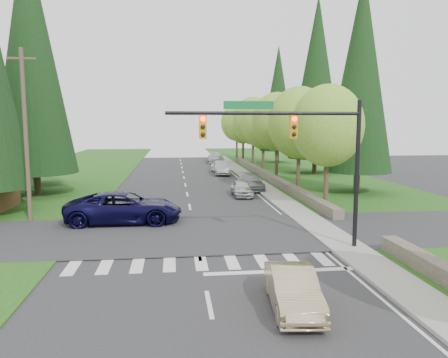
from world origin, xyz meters
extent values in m
plane|color=#28282B|center=(0.00, 0.00, 0.00)|extent=(120.00, 120.00, 0.00)
cube|color=#1E4A13|center=(13.00, 20.00, 0.03)|extent=(14.00, 110.00, 0.06)
cube|color=#1E4A13|center=(-13.00, 20.00, 0.03)|extent=(14.00, 110.00, 0.06)
cube|color=#28282B|center=(0.00, 8.00, 0.00)|extent=(120.00, 8.00, 0.10)
cube|color=gray|center=(6.90, 22.00, 0.07)|extent=(1.80, 80.00, 0.13)
cube|color=gray|center=(6.05, 22.00, 0.07)|extent=(0.20, 80.00, 0.13)
cube|color=#4C4438|center=(8.60, 30.00, 0.35)|extent=(0.70, 40.00, 0.70)
cylinder|color=black|center=(7.20, 4.50, 3.40)|extent=(0.20, 0.20, 6.80)
cylinder|color=black|center=(2.90, 4.50, 6.20)|extent=(8.60, 0.16, 0.16)
cube|color=#0C662D|center=(2.20, 4.55, 6.55)|extent=(2.20, 0.04, 0.35)
cube|color=#BF8C0C|center=(4.20, 4.50, 5.60)|extent=(0.32, 0.24, 1.00)
sphere|color=#FF0C05|center=(4.20, 4.36, 5.95)|extent=(0.22, 0.22, 0.22)
cube|color=#BF8C0C|center=(0.20, 4.50, 5.60)|extent=(0.32, 0.24, 1.00)
sphere|color=#FF0C05|center=(0.20, 4.36, 5.95)|extent=(0.22, 0.22, 0.22)
cylinder|color=#473828|center=(-9.50, 12.00, 5.00)|extent=(0.24, 0.24, 10.00)
cube|color=#473828|center=(-9.50, 12.00, 9.40)|extent=(1.60, 0.10, 0.12)
cylinder|color=#38281C|center=(9.20, 14.00, 2.38)|extent=(0.32, 0.32, 4.76)
ellipsoid|color=olive|center=(9.20, 14.00, 5.61)|extent=(4.80, 4.80, 5.52)
cylinder|color=#38281C|center=(9.30, 21.00, 2.46)|extent=(0.32, 0.32, 4.93)
ellipsoid|color=olive|center=(9.30, 21.00, 5.81)|extent=(5.20, 5.20, 5.98)
cylinder|color=#38281C|center=(9.10, 28.00, 2.52)|extent=(0.32, 0.32, 5.04)
ellipsoid|color=olive|center=(9.10, 28.00, 5.94)|extent=(5.00, 5.00, 5.75)
cylinder|color=#38281C|center=(9.20, 35.00, 2.41)|extent=(0.32, 0.32, 4.82)
ellipsoid|color=olive|center=(9.20, 35.00, 5.68)|extent=(5.00, 5.00, 5.75)
cylinder|color=#38281C|center=(9.30, 42.00, 2.58)|extent=(0.32, 0.32, 5.15)
ellipsoid|color=olive|center=(9.30, 42.00, 6.07)|extent=(5.40, 5.40, 6.21)
cylinder|color=#38281C|center=(9.10, 49.00, 2.35)|extent=(0.32, 0.32, 4.70)
ellipsoid|color=olive|center=(9.10, 49.00, 5.54)|extent=(4.80, 4.80, 5.52)
cylinder|color=#38281C|center=(9.20, 56.00, 2.49)|extent=(0.32, 0.32, 4.98)
ellipsoid|color=olive|center=(9.20, 56.00, 5.87)|extent=(5.20, 5.20, 5.98)
cylinder|color=#38281C|center=(-12.00, 22.00, 1.00)|extent=(0.50, 0.50, 2.00)
cone|color=black|center=(-12.00, 22.00, 11.30)|extent=(6.46, 6.46, 19.00)
cylinder|color=#38281C|center=(-14.00, 28.00, 1.00)|extent=(0.50, 0.50, 2.00)
cone|color=black|center=(-14.00, 28.00, 10.30)|extent=(5.78, 5.78, 17.00)
cylinder|color=#38281C|center=(14.00, 20.00, 1.00)|extent=(0.50, 0.50, 2.00)
cone|color=black|center=(14.00, 20.00, 9.80)|extent=(5.44, 5.44, 16.00)
cylinder|color=#38281C|center=(15.00, 34.00, 1.00)|extent=(0.50, 0.50, 2.00)
cone|color=black|center=(15.00, 34.00, 10.80)|extent=(6.12, 6.12, 18.00)
cylinder|color=#38281C|center=(14.00, 48.00, 1.00)|extent=(0.50, 0.50, 2.00)
cone|color=black|center=(14.00, 48.00, 9.30)|extent=(5.10, 5.10, 15.00)
imported|color=tan|center=(2.57, -1.65, 0.64)|extent=(1.70, 4.02, 1.29)
imported|color=black|center=(-3.95, 11.00, 0.92)|extent=(6.65, 3.13, 1.84)
imported|color=#BCBDC1|center=(4.30, 19.53, 0.64)|extent=(1.58, 3.79, 1.28)
imported|color=gray|center=(5.60, 22.76, 0.68)|extent=(1.95, 4.68, 1.35)
imported|color=#A0A0A5|center=(4.41, 34.24, 0.77)|extent=(2.06, 4.78, 1.53)
imported|color=silver|center=(4.33, 36.47, 0.70)|extent=(2.09, 4.29, 1.41)
imported|color=silver|center=(5.08, 49.04, 0.79)|extent=(2.43, 5.50, 1.57)
camera|label=1|loc=(-1.07, -14.34, 5.77)|focal=35.00mm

